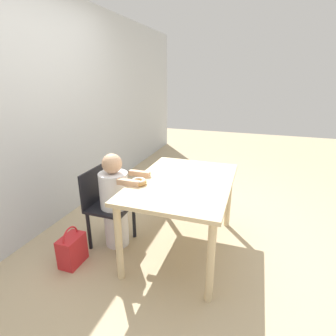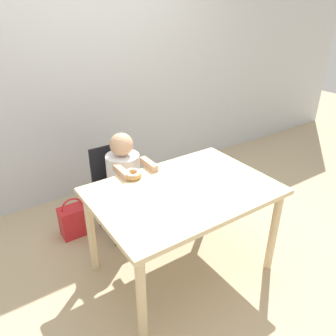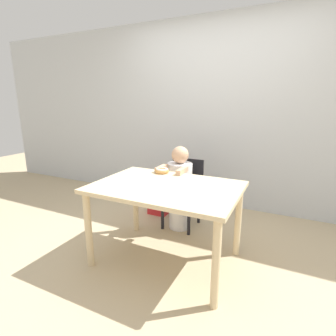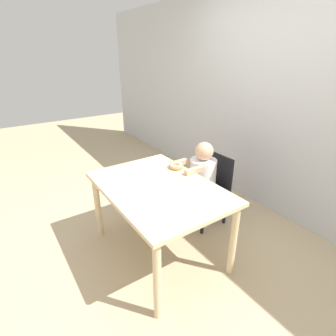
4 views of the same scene
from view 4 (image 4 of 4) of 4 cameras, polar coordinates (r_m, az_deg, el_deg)
ground_plane at (r=2.69m, az=-1.86°, el=-17.67°), size 12.00×12.00×0.00m
wall_back at (r=3.17m, az=22.88°, el=12.43°), size 8.00×0.05×2.50m
dining_table at (r=2.32m, az=-2.07°, el=-5.91°), size 1.26×0.87×0.73m
chair at (r=2.93m, az=8.93°, el=-4.25°), size 0.39×0.40×0.78m
child_figure at (r=2.84m, az=7.38°, el=-3.79°), size 0.28×0.46×0.96m
donut at (r=2.60m, az=1.79°, el=0.50°), size 0.14×0.14×0.05m
napkin at (r=2.37m, az=-3.28°, el=-2.57°), size 0.30×0.30×0.00m
handbag at (r=3.40m, az=5.66°, el=-5.02°), size 0.24×0.16×0.38m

